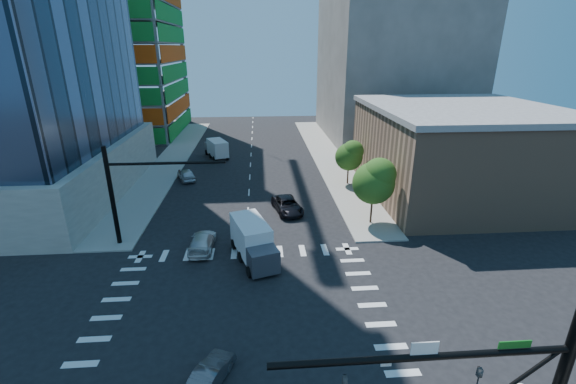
{
  "coord_description": "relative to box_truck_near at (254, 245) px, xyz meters",
  "views": [
    {
      "loc": [
        1.46,
        -20.77,
        16.82
      ],
      "look_at": [
        3.64,
        8.0,
        5.95
      ],
      "focal_mm": 24.0,
      "sensor_mm": 36.0,
      "label": 1
    }
  ],
  "objects": [
    {
      "name": "box_truck_near",
      "position": [
        0.0,
        0.0,
        0.0
      ],
      "size": [
        4.29,
        6.56,
        3.18
      ],
      "rotation": [
        0.0,
        0.0,
        0.3
      ],
      "color": "black",
      "rests_on": "ground"
    },
    {
      "name": "bg_building_ne",
      "position": [
        26.19,
        47.31,
        12.59
      ],
      "size": [
        24.0,
        30.0,
        28.0
      ],
      "primitive_type": "cube",
      "color": "#615C57",
      "rests_on": "ground"
    },
    {
      "name": "box_truck_far",
      "position": [
        -6.41,
        33.09,
        -0.09
      ],
      "size": [
        4.4,
        6.18,
        2.98
      ],
      "rotation": [
        0.0,
        0.0,
        3.53
      ],
      "color": "black",
      "rests_on": "ground"
    },
    {
      "name": "car_sb_mid",
      "position": [
        -9.31,
        21.71,
        -0.64
      ],
      "size": [
        3.36,
        4.87,
        1.54
      ],
      "primitive_type": "imported",
      "rotation": [
        0.0,
        0.0,
        3.52
      ],
      "color": "#B9BAC1",
      "rests_on": "ground"
    },
    {
      "name": "signal_mast_nw",
      "position": [
        -10.81,
        3.81,
        4.09
      ],
      "size": [
        10.2,
        0.4,
        9.0
      ],
      "color": "black",
      "rests_on": "sidewalk_nw"
    },
    {
      "name": "tree_south",
      "position": [
        11.82,
        6.21,
        3.28
      ],
      "size": [
        4.16,
        4.16,
        6.82
      ],
      "color": "#382316",
      "rests_on": "sidewalk_ne"
    },
    {
      "name": "commercial_building",
      "position": [
        24.19,
        14.31,
        3.91
      ],
      "size": [
        20.5,
        22.5,
        10.6
      ],
      "color": "#957156",
      "rests_on": "ground"
    },
    {
      "name": "car_nb_far",
      "position": [
        3.49,
        10.01,
        -0.65
      ],
      "size": [
        3.58,
        5.85,
        1.52
      ],
      "primitive_type": "imported",
      "rotation": [
        0.0,
        0.0,
        0.21
      ],
      "color": "black",
      "rests_on": "ground"
    },
    {
      "name": "road_markings",
      "position": [
        -0.81,
        -7.69,
        -1.4
      ],
      "size": [
        20.0,
        20.0,
        0.01
      ],
      "primitive_type": "cube",
      "color": "silver",
      "rests_on": "ground"
    },
    {
      "name": "sidewalk_nw",
      "position": [
        -13.31,
        32.31,
        -1.33
      ],
      "size": [
        5.0,
        60.0,
        0.15
      ],
      "primitive_type": "cube",
      "color": "gray",
      "rests_on": "ground"
    },
    {
      "name": "car_sb_near",
      "position": [
        -4.64,
        2.28,
        -0.68
      ],
      "size": [
        2.15,
        5.04,
        1.45
      ],
      "primitive_type": "imported",
      "rotation": [
        0.0,
        0.0,
        3.12
      ],
      "color": "silver",
      "rests_on": "ground"
    },
    {
      "name": "construction_building",
      "position": [
        -28.23,
        54.24,
        23.2
      ],
      "size": [
        25.16,
        34.5,
        70.6
      ],
      "color": "slate",
      "rests_on": "ground"
    },
    {
      "name": "sidewalk_ne",
      "position": [
        11.69,
        32.31,
        -1.33
      ],
      "size": [
        5.0,
        60.0,
        0.15
      ],
      "primitive_type": "cube",
      "color": "gray",
      "rests_on": "ground"
    },
    {
      "name": "ground",
      "position": [
        -0.81,
        -7.69,
        -1.41
      ],
      "size": [
        160.0,
        160.0,
        0.0
      ],
      "primitive_type": "plane",
      "color": "black",
      "rests_on": "ground"
    },
    {
      "name": "tree_north",
      "position": [
        12.12,
        18.21,
        2.58
      ],
      "size": [
        3.54,
        3.52,
        5.78
      ],
      "color": "#382316",
      "rests_on": "sidewalk_ne"
    },
    {
      "name": "car_sb_cross",
      "position": [
        -2.29,
        -12.62,
        -0.79
      ],
      "size": [
        2.63,
        3.97,
        1.24
      ],
      "primitive_type": "imported",
      "rotation": [
        0.0,
        0.0,
        2.75
      ],
      "color": "#4F4D53",
      "rests_on": "ground"
    }
  ]
}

